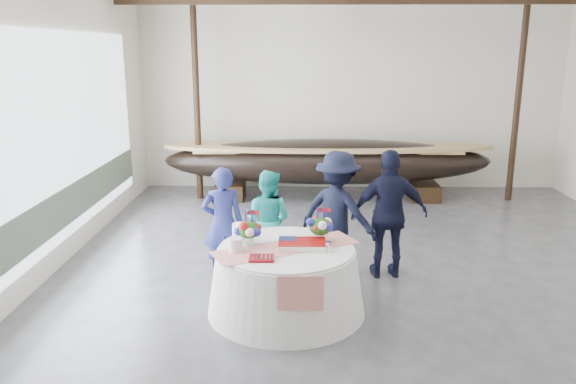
{
  "coord_description": "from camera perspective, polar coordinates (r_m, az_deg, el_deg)",
  "views": [
    {
      "loc": [
        -1.28,
        -7.55,
        3.33
      ],
      "look_at": [
        -1.42,
        0.58,
        1.24
      ],
      "focal_mm": 35.0,
      "sensor_mm": 36.0,
      "label": 1
    }
  ],
  "objects": [
    {
      "name": "floor",
      "position": [
        8.35,
        9.87,
        -9.33
      ],
      "size": [
        10.0,
        12.0,
        0.01
      ],
      "primitive_type": "cube",
      "color": "#3D3D42",
      "rests_on": "ground"
    },
    {
      "name": "wall_back",
      "position": [
        13.65,
        6.46,
        9.77
      ],
      "size": [
        10.0,
        0.02,
        4.5
      ],
      "primitive_type": "cube",
      "color": "silver",
      "rests_on": "ground"
    },
    {
      "name": "wall_left",
      "position": [
        8.48,
        -25.16,
        5.73
      ],
      "size": [
        0.02,
        12.0,
        4.5
      ],
      "primitive_type": "cube",
      "color": "silver",
      "rests_on": "ground"
    },
    {
      "name": "open_bay",
      "position": [
        9.42,
        -21.99,
        4.17
      ],
      "size": [
        0.03,
        7.0,
        3.2
      ],
      "color": "silver",
      "rests_on": "ground"
    },
    {
      "name": "longboat_display",
      "position": [
        12.62,
        3.99,
        3.15
      ],
      "size": [
        7.32,
        1.46,
        1.37
      ],
      "color": "black",
      "rests_on": "ground"
    },
    {
      "name": "banquet_table",
      "position": [
        7.33,
        -0.19,
        -8.87
      ],
      "size": [
        2.04,
        2.04,
        0.87
      ],
      "color": "white",
      "rests_on": "ground"
    },
    {
      "name": "tabletop_items",
      "position": [
        7.23,
        -0.6,
        -4.22
      ],
      "size": [
        1.93,
        1.35,
        0.4
      ],
      "color": "red",
      "rests_on": "banquet_table"
    },
    {
      "name": "guest_woman_blue",
      "position": [
        8.3,
        -6.64,
        -3.15
      ],
      "size": [
        0.69,
        0.54,
        1.68
      ],
      "primitive_type": "imported",
      "rotation": [
        0.0,
        0.0,
        3.39
      ],
      "color": "navy",
      "rests_on": "ground"
    },
    {
      "name": "guest_woman_teal",
      "position": [
        8.6,
        -2.07,
        -2.86
      ],
      "size": [
        0.92,
        0.83,
        1.56
      ],
      "primitive_type": "imported",
      "rotation": [
        0.0,
        0.0,
        2.76
      ],
      "color": "#22B3AB",
      "rests_on": "ground"
    },
    {
      "name": "guest_man_left",
      "position": [
        8.43,
        5.07,
        -2.14
      ],
      "size": [
        1.4,
        1.21,
        1.87
      ],
      "primitive_type": "imported",
      "rotation": [
        0.0,
        0.0,
        2.62
      ],
      "color": "black",
      "rests_on": "ground"
    },
    {
      "name": "guest_man_right",
      "position": [
        8.38,
        10.27,
        -2.25
      ],
      "size": [
        1.16,
        0.54,
        1.92
      ],
      "primitive_type": "imported",
      "rotation": [
        0.0,
        0.0,
        3.21
      ],
      "color": "black",
      "rests_on": "ground"
    }
  ]
}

